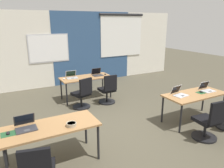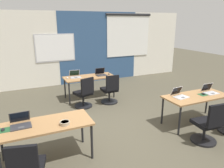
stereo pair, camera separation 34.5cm
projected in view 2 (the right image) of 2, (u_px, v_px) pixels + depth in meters
The scene contains 20 objects.
ground_plane at pixel (120, 126), 5.10m from camera, with size 24.00×24.00×0.00m.
back_wall_assembly at pixel (74, 48), 8.38m from camera, with size 10.00×0.27×2.80m.
desk_near_left at pixel (45, 127), 3.69m from camera, with size 1.60×0.70×0.72m.
desk_near_right at pixel (196, 98), 5.09m from camera, with size 1.60×0.70×0.72m.
desk_far_center at pixel (89, 78), 6.83m from camera, with size 1.60×0.70×0.72m.
laptop_near_left_end at pixel (21, 123), 3.60m from camera, with size 0.34×0.32×0.22m.
mousepad_near_left_end at pixel (3, 130), 3.45m from camera, with size 0.22×0.19×0.00m.
mouse_near_left_end at pixel (3, 129), 3.44m from camera, with size 0.06×0.10×0.03m.
laptop_far_right at pixel (101, 74), 6.98m from camera, with size 0.33×0.30×0.23m.
mouse_far_right at pixel (109, 74), 7.07m from camera, with size 0.07×0.11×0.03m.
chair_far_right at pixel (110, 91), 6.45m from camera, with size 0.52×0.54×0.92m.
laptop_far_left at pixel (75, 76), 6.72m from camera, with size 0.35×0.34×0.22m.
mouse_far_left at pixel (67, 78), 6.59m from camera, with size 0.06×0.10×0.03m.
chair_far_left at pixel (84, 95), 6.13m from camera, with size 0.54×0.60×0.92m.
laptop_near_right_end at pixel (210, 91), 5.25m from camera, with size 0.33×0.31×0.23m.
mousepad_near_right_end at pixel (203, 95), 5.13m from camera, with size 0.22×0.19×0.00m.
mouse_near_right_end at pixel (203, 94), 5.13m from camera, with size 0.08×0.11×0.03m.
laptop_near_right_inner at pixel (180, 95), 4.97m from camera, with size 0.37×0.36×0.22m.
chair_near_right_inner at pixel (208, 126), 4.30m from camera, with size 0.52×0.56×0.92m.
snack_bowl at pixel (65, 123), 3.63m from camera, with size 0.18×0.18×0.06m.
Camera 2 is at (-2.08, -4.11, 2.42)m, focal length 34.02 mm.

